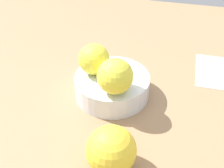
{
  "coord_description": "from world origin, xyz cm",
  "views": [
    {
      "loc": [
        12.25,
        -51.34,
        44.22
      ],
      "look_at": [
        0.0,
        0.0,
        2.96
      ],
      "focal_mm": 48.86,
      "sensor_mm": 36.0,
      "label": 1
    }
  ],
  "objects_px": {
    "fruit_bowl": "(112,86)",
    "orange_in_bowl_1": "(94,59)",
    "orange_loose_0": "(111,150)",
    "orange_in_bowl_0": "(115,76)"
  },
  "relations": [
    {
      "from": "fruit_bowl",
      "to": "orange_in_bowl_0",
      "type": "distance_m",
      "value": 0.08
    },
    {
      "from": "orange_loose_0",
      "to": "orange_in_bowl_1",
      "type": "bearing_deg",
      "value": 113.3
    },
    {
      "from": "fruit_bowl",
      "to": "orange_loose_0",
      "type": "distance_m",
      "value": 0.2
    },
    {
      "from": "orange_loose_0",
      "to": "orange_in_bowl_0",
      "type": "bearing_deg",
      "value": 100.62
    },
    {
      "from": "orange_in_bowl_0",
      "to": "orange_in_bowl_1",
      "type": "distance_m",
      "value": 0.08
    },
    {
      "from": "fruit_bowl",
      "to": "orange_in_bowl_1",
      "type": "xyz_separation_m",
      "value": [
        -0.04,
        0.01,
        0.06
      ]
    },
    {
      "from": "orange_in_bowl_1",
      "to": "orange_loose_0",
      "type": "distance_m",
      "value": 0.22
    },
    {
      "from": "fruit_bowl",
      "to": "orange_in_bowl_1",
      "type": "distance_m",
      "value": 0.07
    },
    {
      "from": "orange_in_bowl_0",
      "to": "fruit_bowl",
      "type": "bearing_deg",
      "value": 110.68
    },
    {
      "from": "orange_loose_0",
      "to": "fruit_bowl",
      "type": "bearing_deg",
      "value": 103.03
    }
  ]
}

